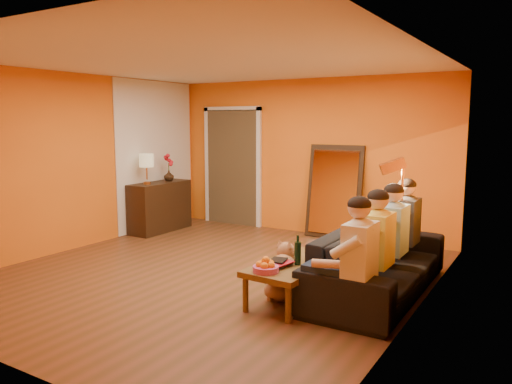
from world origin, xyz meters
The scene contains 27 objects.
room_shell centered at (0.00, 0.37, 1.30)m, with size 5.00×5.50×2.60m.
white_accent centered at (-2.48, 1.75, 1.30)m, with size 0.02×1.90×2.58m, color white.
doorway_recess centered at (-1.50, 2.83, 1.05)m, with size 1.06×0.30×2.10m, color #3F2D19.
door_jamb_left centered at (-2.07, 2.71, 1.05)m, with size 0.08×0.06×2.20m, color white.
door_jamb_right centered at (-0.93, 2.71, 1.05)m, with size 0.08×0.06×2.20m, color white.
door_header centered at (-1.50, 2.71, 2.12)m, with size 1.22×0.06×0.08m, color white.
mirror_frame centered at (0.55, 2.63, 0.76)m, with size 0.92×0.06×1.52m, color black.
mirror_glass centered at (0.55, 2.59, 0.76)m, with size 0.78×0.02×1.36m, color white.
sideboard centered at (-2.24, 1.55, 0.42)m, with size 0.44×1.18×0.85m, color black.
table_lamp centered at (-2.24, 1.25, 1.10)m, with size 0.24×0.24×0.51m, color beige, non-canonical shape.
sofa centered at (2.00, 0.40, 0.35)m, with size 0.94×2.40×0.70m, color black.
coffee_table centered at (1.33, -0.31, 0.21)m, with size 0.62×1.22×0.42m, color brown, non-canonical shape.
floor_lamp centered at (2.10, 0.88, 0.72)m, with size 0.30×0.24×1.44m, color #C37A39, non-canonical shape.
dog centered at (1.18, -0.32, 0.31)m, with size 0.34×0.53×0.62m, color #AF6E4F, non-canonical shape.
person_far_left centered at (2.13, -0.60, 0.61)m, with size 0.70×0.44×1.22m, color beige, non-canonical shape.
person_mid_left centered at (2.13, -0.05, 0.61)m, with size 0.70×0.44×1.22m, color #DDCA49, non-canonical shape.
person_mid_right centered at (2.13, 0.50, 0.61)m, with size 0.70×0.44×1.22m, color #87B2D1, non-canonical shape.
person_far_right centered at (2.13, 1.05, 0.61)m, with size 0.70×0.44×1.22m, color #2D2E32, non-canonical shape.
fruit_bowl centered at (1.23, -0.76, 0.50)m, with size 0.26×0.26×0.16m, color #C04484, non-canonical shape.
wine_bottle centered at (1.38, -0.36, 0.58)m, with size 0.07×0.07×0.31m, color black.
tumbler centered at (1.45, -0.19, 0.47)m, with size 0.10×0.10×0.09m, color #B27F3F.
laptop centered at (1.51, 0.04, 0.43)m, with size 0.34×0.22×0.03m, color black.
book_lower centered at (1.15, -0.51, 0.43)m, with size 0.20×0.27×0.03m, color black.
book_mid centered at (1.16, -0.50, 0.46)m, with size 0.20×0.27×0.02m, color red.
book_upper centered at (1.15, -0.52, 0.48)m, with size 0.16×0.21×0.02m, color black.
vase centered at (-2.24, 1.80, 0.94)m, with size 0.18×0.18×0.18m, color black.
flowers centered at (-2.24, 1.80, 1.21)m, with size 0.17×0.17×0.48m, color red, non-canonical shape.
Camera 1 is at (3.62, -4.88, 1.90)m, focal length 35.00 mm.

